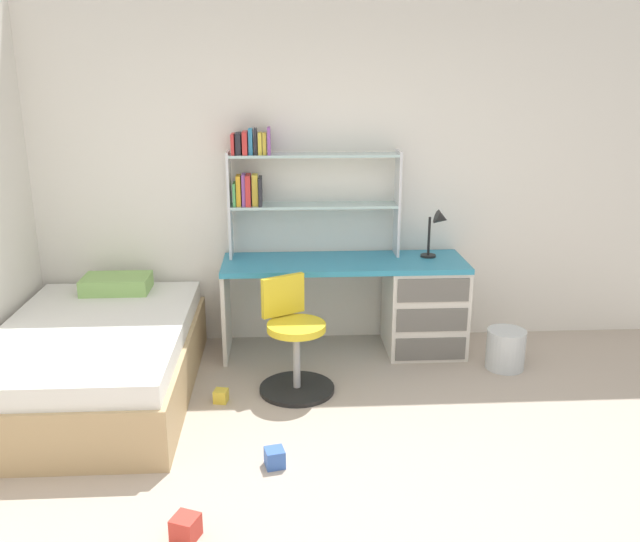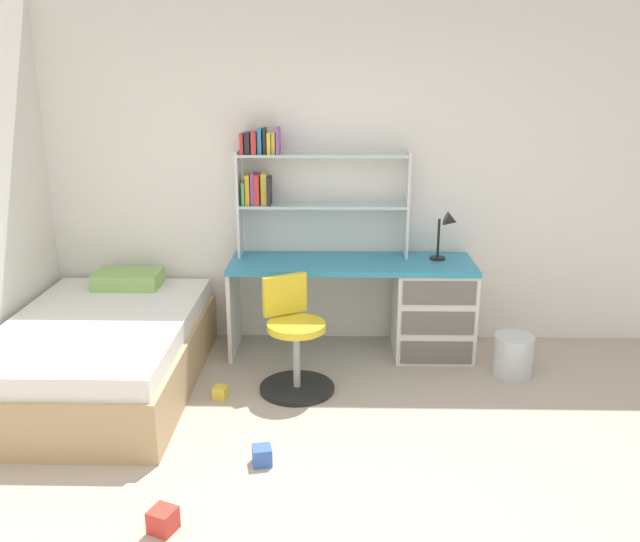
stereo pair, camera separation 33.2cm
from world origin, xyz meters
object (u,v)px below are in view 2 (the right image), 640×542
(toy_block_blue_2, at_px, (262,455))
(desk, at_px, (413,303))
(waste_bin, at_px, (513,355))
(swivel_chair, at_px, (295,347))
(bed_platform, at_px, (102,353))
(toy_block_yellow_1, at_px, (220,392))
(bookshelf_hutch, at_px, (297,180))
(desk_lamp, at_px, (448,228))
(toy_block_red_0, at_px, (163,520))

(toy_block_blue_2, bearing_deg, desk, 57.75)
(desk, distance_m, waste_bin, 0.84)
(waste_bin, bearing_deg, swivel_chair, -170.47)
(bed_platform, height_order, toy_block_yellow_1, bed_platform)
(desk, bearing_deg, bed_platform, -163.47)
(desk, bearing_deg, swivel_chair, -143.34)
(bookshelf_hutch, xyz_separation_m, toy_block_blue_2, (-0.11, -1.78, -1.28))
(desk, xyz_separation_m, desk_lamp, (0.25, 0.05, 0.59))
(bed_platform, bearing_deg, waste_bin, 5.26)
(swivel_chair, xyz_separation_m, toy_block_blue_2, (-0.13, -0.95, -0.26))
(waste_bin, bearing_deg, toy_block_red_0, -139.74)
(desk, height_order, toy_block_yellow_1, desk)
(swivel_chair, bearing_deg, toy_block_blue_2, -97.91)
(desk, bearing_deg, toy_block_red_0, -123.12)
(swivel_chair, height_order, bed_platform, swivel_chair)
(waste_bin, relative_size, toy_block_yellow_1, 3.42)
(bed_platform, bearing_deg, desk, 16.53)
(bookshelf_hutch, relative_size, desk_lamp, 3.43)
(desk, relative_size, waste_bin, 6.24)
(bed_platform, distance_m, waste_bin, 2.93)
(desk, height_order, bookshelf_hutch, bookshelf_hutch)
(bookshelf_hutch, distance_m, toy_block_red_0, 2.74)
(waste_bin, height_order, toy_block_yellow_1, waste_bin)
(desk_lamp, bearing_deg, toy_block_red_0, -126.83)
(bed_platform, relative_size, toy_block_blue_2, 18.43)
(waste_bin, bearing_deg, toy_block_yellow_1, -168.38)
(desk, relative_size, toy_block_blue_2, 17.71)
(bookshelf_hutch, height_order, toy_block_red_0, bookshelf_hutch)
(swivel_chair, distance_m, toy_block_red_0, 1.65)
(waste_bin, distance_m, toy_block_red_0, 2.78)
(toy_block_yellow_1, bearing_deg, bed_platform, 169.40)
(desk_lamp, xyz_separation_m, toy_block_yellow_1, (-1.62, -0.86, -0.95))
(swivel_chair, distance_m, waste_bin, 1.61)
(waste_bin, distance_m, toy_block_yellow_1, 2.12)
(desk, distance_m, toy_block_yellow_1, 1.64)
(bed_platform, bearing_deg, toy_block_yellow_1, -10.60)
(desk_lamp, height_order, bed_platform, desk_lamp)
(desk_lamp, distance_m, toy_block_blue_2, 2.28)
(desk, distance_m, bookshelf_hutch, 1.30)
(waste_bin, height_order, toy_block_blue_2, waste_bin)
(desk, xyz_separation_m, swivel_chair, (-0.88, -0.66, -0.10))
(bookshelf_hutch, height_order, bed_platform, bookshelf_hutch)
(bookshelf_hutch, bearing_deg, toy_block_blue_2, -93.52)
(bookshelf_hutch, bearing_deg, bed_platform, -147.62)
(desk_lamp, relative_size, toy_block_red_0, 3.27)
(bookshelf_hutch, bearing_deg, waste_bin, -19.60)
(desk_lamp, height_order, toy_block_blue_2, desk_lamp)
(desk_lamp, distance_m, waste_bin, 1.05)
(bookshelf_hutch, relative_size, swivel_chair, 1.67)
(toy_block_yellow_1, bearing_deg, waste_bin, 11.62)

